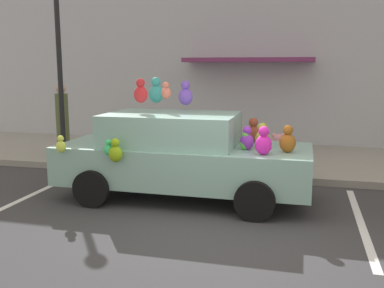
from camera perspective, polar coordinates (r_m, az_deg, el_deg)
ground_plane at (r=6.47m, az=2.81°, el=-11.45°), size 60.00×60.00×0.00m
sidewalk at (r=11.21m, az=8.00°, el=-1.89°), size 24.00×4.00×0.15m
storefront_building at (r=13.13m, az=9.42°, el=13.49°), size 24.00×1.25×6.40m
parking_stripe_front at (r=7.35m, az=21.02°, el=-9.43°), size 0.12×3.60×0.01m
parking_stripe_rear at (r=8.78m, az=-20.13°, el=-6.24°), size 0.12×3.60×0.01m
plush_covered_car at (r=7.90m, az=-1.45°, el=-1.36°), size 4.46×2.02×2.17m
teddy_bear_on_sidewalk at (r=10.02m, az=11.11°, el=-0.92°), size 0.40×0.33×0.76m
street_lamp_post at (r=10.98m, az=-16.87°, el=11.15°), size 0.28×0.28×4.14m
pedestrian_near_shopfront at (r=11.53m, az=-16.45°, el=2.79°), size 0.32×0.32×1.79m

